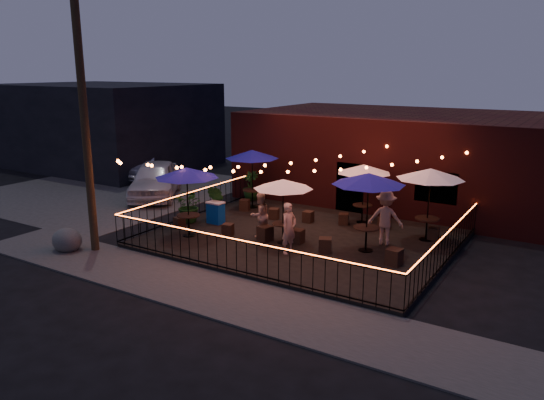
{
  "coord_description": "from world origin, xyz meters",
  "views": [
    {
      "loc": [
        8.54,
        -13.75,
        5.97
      ],
      "look_at": [
        -1.0,
        1.55,
        1.46
      ],
      "focal_mm": 35.0,
      "sensor_mm": 36.0,
      "label": 1
    }
  ],
  "objects_px": {
    "cafe_table_2": "(283,185)",
    "cafe_table_5": "(430,175)",
    "cafe_table_0": "(187,174)",
    "cafe_table_1": "(252,155)",
    "cafe_table_3": "(364,170)",
    "utility_pole": "(85,132)",
    "cooler": "(216,212)",
    "boulder": "(67,240)",
    "cafe_table_4": "(369,180)"
  },
  "relations": [
    {
      "from": "cafe_table_3",
      "to": "cafe_table_2",
      "type": "bearing_deg",
      "value": -109.75
    },
    {
      "from": "cafe_table_1",
      "to": "cafe_table_2",
      "type": "relative_size",
      "value": 1.06
    },
    {
      "from": "utility_pole",
      "to": "cafe_table_0",
      "type": "xyz_separation_m",
      "value": [
        1.9,
        2.58,
        -1.59
      ]
    },
    {
      "from": "cafe_table_5",
      "to": "cooler",
      "type": "height_order",
      "value": "cafe_table_5"
    },
    {
      "from": "cafe_table_4",
      "to": "cafe_table_0",
      "type": "bearing_deg",
      "value": -162.95
    },
    {
      "from": "cafe_table_0",
      "to": "cafe_table_2",
      "type": "xyz_separation_m",
      "value": [
        3.24,
        1.09,
        -0.23
      ]
    },
    {
      "from": "cafe_table_0",
      "to": "boulder",
      "type": "relative_size",
      "value": 2.89
    },
    {
      "from": "cafe_table_4",
      "to": "cooler",
      "type": "relative_size",
      "value": 3.48
    },
    {
      "from": "cafe_table_5",
      "to": "boulder",
      "type": "xyz_separation_m",
      "value": [
        -9.96,
        -7.1,
        -2.08
      ]
    },
    {
      "from": "utility_pole",
      "to": "cafe_table_3",
      "type": "bearing_deg",
      "value": 48.8
    },
    {
      "from": "cafe_table_1",
      "to": "cafe_table_2",
      "type": "distance_m",
      "value": 4.91
    },
    {
      "from": "cafe_table_3",
      "to": "boulder",
      "type": "relative_size",
      "value": 2.34
    },
    {
      "from": "cafe_table_5",
      "to": "cooler",
      "type": "xyz_separation_m",
      "value": [
        -7.46,
        -2.26,
        -1.88
      ]
    },
    {
      "from": "utility_pole",
      "to": "cooler",
      "type": "distance_m",
      "value": 5.79
    },
    {
      "from": "cooler",
      "to": "cafe_table_5",
      "type": "bearing_deg",
      "value": 18.44
    },
    {
      "from": "cafe_table_0",
      "to": "boulder",
      "type": "bearing_deg",
      "value": -130.61
    },
    {
      "from": "cafe_table_4",
      "to": "boulder",
      "type": "height_order",
      "value": "cafe_table_4"
    },
    {
      "from": "cafe_table_2",
      "to": "cafe_table_3",
      "type": "bearing_deg",
      "value": 70.25
    },
    {
      "from": "cafe_table_4",
      "to": "cafe_table_5",
      "type": "distance_m",
      "value": 2.56
    },
    {
      "from": "cafe_table_0",
      "to": "cafe_table_1",
      "type": "distance_m",
      "value": 4.49
    },
    {
      "from": "cafe_table_1",
      "to": "cafe_table_3",
      "type": "bearing_deg",
      "value": 3.97
    },
    {
      "from": "utility_pole",
      "to": "cafe_table_1",
      "type": "bearing_deg",
      "value": 77.23
    },
    {
      "from": "cafe_table_1",
      "to": "cafe_table_3",
      "type": "distance_m",
      "value": 4.89
    },
    {
      "from": "cafe_table_0",
      "to": "cooler",
      "type": "relative_size",
      "value": 3.33
    },
    {
      "from": "utility_pole",
      "to": "cafe_table_5",
      "type": "relative_size",
      "value": 3.08
    },
    {
      "from": "utility_pole",
      "to": "cafe_table_5",
      "type": "distance_m",
      "value": 11.42
    },
    {
      "from": "cafe_table_0",
      "to": "cafe_table_1",
      "type": "bearing_deg",
      "value": 93.78
    },
    {
      "from": "utility_pole",
      "to": "cafe_table_2",
      "type": "bearing_deg",
      "value": 35.54
    },
    {
      "from": "cafe_table_3",
      "to": "cafe_table_5",
      "type": "xyz_separation_m",
      "value": [
        2.72,
        -0.81,
        0.23
      ]
    },
    {
      "from": "cafe_table_2",
      "to": "cafe_table_5",
      "type": "distance_m",
      "value": 5.01
    },
    {
      "from": "cafe_table_4",
      "to": "cooler",
      "type": "bearing_deg",
      "value": -179.28
    },
    {
      "from": "cafe_table_5",
      "to": "cooler",
      "type": "relative_size",
      "value": 3.07
    },
    {
      "from": "cafe_table_3",
      "to": "cafe_table_5",
      "type": "bearing_deg",
      "value": -16.66
    },
    {
      "from": "cafe_table_0",
      "to": "cafe_table_4",
      "type": "distance_m",
      "value": 6.23
    },
    {
      "from": "cafe_table_4",
      "to": "cooler",
      "type": "distance_m",
      "value": 6.42
    },
    {
      "from": "cafe_table_5",
      "to": "cafe_table_3",
      "type": "bearing_deg",
      "value": 163.34
    },
    {
      "from": "utility_pole",
      "to": "cafe_table_2",
      "type": "height_order",
      "value": "utility_pole"
    },
    {
      "from": "cafe_table_2",
      "to": "cafe_table_5",
      "type": "height_order",
      "value": "cafe_table_5"
    },
    {
      "from": "cafe_table_4",
      "to": "cooler",
      "type": "height_order",
      "value": "cafe_table_4"
    },
    {
      "from": "utility_pole",
      "to": "cafe_table_2",
      "type": "relative_size",
      "value": 3.11
    },
    {
      "from": "cafe_table_1",
      "to": "boulder",
      "type": "xyz_separation_m",
      "value": [
        -2.36,
        -7.58,
        -2.04
      ]
    },
    {
      "from": "cafe_table_2",
      "to": "boulder",
      "type": "height_order",
      "value": "cafe_table_2"
    },
    {
      "from": "cafe_table_3",
      "to": "boulder",
      "type": "distance_m",
      "value": 10.88
    },
    {
      "from": "boulder",
      "to": "cafe_table_1",
      "type": "bearing_deg",
      "value": 72.73
    },
    {
      "from": "cafe_table_1",
      "to": "cafe_table_2",
      "type": "xyz_separation_m",
      "value": [
        3.54,
        -3.39,
        -0.24
      ]
    },
    {
      "from": "utility_pole",
      "to": "cafe_table_2",
      "type": "xyz_separation_m",
      "value": [
        5.14,
        3.67,
        -1.82
      ]
    },
    {
      "from": "cafe_table_3",
      "to": "boulder",
      "type": "xyz_separation_m",
      "value": [
        -7.23,
        -7.91,
        -1.85
      ]
    },
    {
      "from": "cooler",
      "to": "cafe_table_3",
      "type": "bearing_deg",
      "value": 34.54
    },
    {
      "from": "boulder",
      "to": "utility_pole",
      "type": "bearing_deg",
      "value": 34.27
    },
    {
      "from": "cafe_table_1",
      "to": "boulder",
      "type": "relative_size",
      "value": 2.8
    }
  ]
}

